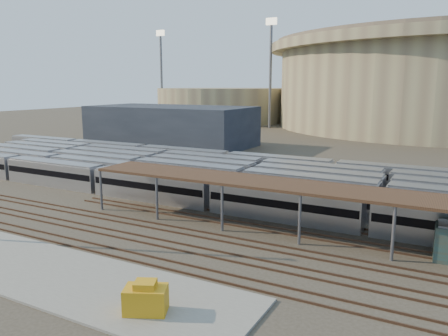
% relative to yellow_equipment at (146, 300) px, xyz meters
% --- Properties ---
extents(ground, '(420.00, 420.00, 0.00)m').
position_rel_yellow_equipment_xyz_m(ground, '(-12.86, 16.45, -1.09)').
color(ground, '#383026').
rests_on(ground, ground).
extents(subway_trains, '(125.56, 23.90, 3.60)m').
position_rel_yellow_equipment_xyz_m(subway_trains, '(-9.40, 34.95, 0.71)').
color(subway_trains, '#A6A6AA').
rests_on(subway_trains, ground).
extents(inspection_shed, '(60.30, 6.00, 5.30)m').
position_rel_yellow_equipment_xyz_m(inspection_shed, '(9.14, 20.45, 3.89)').
color(inspection_shed, '#5D5D62').
rests_on(inspection_shed, ground).
extents(empty_tracks, '(170.00, 9.62, 0.18)m').
position_rel_yellow_equipment_xyz_m(empty_tracks, '(-12.86, 11.45, -1.00)').
color(empty_tracks, '#4C3323').
rests_on(empty_tracks, ground).
extents(stadium, '(124.00, 124.00, 32.50)m').
position_rel_yellow_equipment_xyz_m(stadium, '(12.14, 156.45, 15.38)').
color(stadium, '#958C65').
rests_on(stadium, ground).
extents(secondary_arena, '(56.00, 56.00, 14.00)m').
position_rel_yellow_equipment_xyz_m(secondary_arena, '(-72.86, 146.45, 5.91)').
color(secondary_arena, '#958C65').
rests_on(secondary_arena, ground).
extents(service_building, '(42.00, 20.00, 10.00)m').
position_rel_yellow_equipment_xyz_m(service_building, '(-47.86, 71.45, 3.91)').
color(service_building, '#1E232D').
rests_on(service_building, ground).
extents(floodlight_0, '(4.00, 1.00, 38.40)m').
position_rel_yellow_equipment_xyz_m(floodlight_0, '(-42.86, 126.45, 19.56)').
color(floodlight_0, '#5D5D62').
rests_on(floodlight_0, ground).
extents(floodlight_1, '(4.00, 1.00, 38.40)m').
position_rel_yellow_equipment_xyz_m(floodlight_1, '(-97.86, 136.45, 19.56)').
color(floodlight_1, '#5D5D62').
rests_on(floodlight_1, ground).
extents(floodlight_3, '(4.00, 1.00, 38.40)m').
position_rel_yellow_equipment_xyz_m(floodlight_3, '(-22.86, 176.45, 19.56)').
color(floodlight_3, '#5D5D62').
rests_on(floodlight_3, ground).
extents(yellow_equipment, '(3.34, 2.82, 1.78)m').
position_rel_yellow_equipment_xyz_m(yellow_equipment, '(0.00, 0.00, 0.00)').
color(yellow_equipment, '#C78C12').
rests_on(yellow_equipment, apron).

